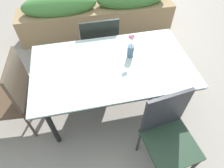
{
  "coord_description": "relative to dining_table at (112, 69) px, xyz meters",
  "views": [
    {
      "loc": [
        -0.28,
        -1.45,
        2.13
      ],
      "look_at": [
        0.01,
        -0.07,
        0.43
      ],
      "focal_mm": 30.89,
      "sensor_mm": 36.0,
      "label": 1
    }
  ],
  "objects": [
    {
      "name": "chair_far_side",
      "position": [
        -0.03,
        0.74,
        -0.16
      ],
      "size": [
        0.5,
        0.5,
        0.89
      ],
      "rotation": [
        0.0,
        0.0,
        0.01
      ],
      "color": "black",
      "rests_on": "ground"
    },
    {
      "name": "chair_end_left",
      "position": [
        -1.07,
        -0.01,
        -0.14
      ],
      "size": [
        0.52,
        0.52,
        0.96
      ],
      "rotation": [
        0.0,
        0.0,
        1.5
      ],
      "color": "#4D3927",
      "rests_on": "ground"
    },
    {
      "name": "flower_vase",
      "position": [
        0.21,
        0.09,
        0.17
      ],
      "size": [
        0.07,
        0.07,
        0.27
      ],
      "color": "slate",
      "rests_on": "dining_table"
    },
    {
      "name": "ground_plane",
      "position": [
        -0.01,
        0.07,
        -0.68
      ],
      "size": [
        12.0,
        12.0,
        0.0
      ],
      "primitive_type": "plane",
      "color": "gray"
    },
    {
      "name": "planter_box",
      "position": [
        0.1,
        1.64,
        -0.3
      ],
      "size": [
        2.63,
        0.49,
        0.8
      ],
      "color": "#9E7F56",
      "rests_on": "ground"
    },
    {
      "name": "chair_near_right",
      "position": [
        0.36,
        -0.73,
        -0.15
      ],
      "size": [
        0.49,
        0.49,
        0.93
      ],
      "rotation": [
        0.0,
        0.0,
        3.27
      ],
      "color": "#263C2B",
      "rests_on": "ground"
    },
    {
      "name": "dining_table",
      "position": [
        0.0,
        0.0,
        0.0
      ],
      "size": [
        1.64,
        0.95,
        0.74
      ],
      "color": "#B2C6C1",
      "rests_on": "ground"
    }
  ]
}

